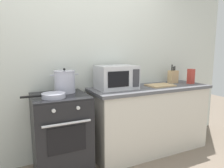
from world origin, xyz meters
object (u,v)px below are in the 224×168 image
object	(u,v)px
frying_pan	(53,96)
pasta_box	(191,76)
knife_block	(173,77)
microwave	(116,77)
stove	(61,134)
cutting_board	(160,85)
stock_pot	(65,82)

from	to	relation	value
frying_pan	pasta_box	xyz separation A→B (m)	(2.02, 0.08, 0.08)
pasta_box	knife_block	bearing A→B (deg)	138.26
pasta_box	microwave	bearing A→B (deg)	174.82
microwave	knife_block	bearing A→B (deg)	3.55
stove	cutting_board	world-z (taller)	cutting_board
stove	microwave	world-z (taller)	microwave
cutting_board	pasta_box	size ratio (longest dim) A/B	1.64
microwave	pasta_box	size ratio (longest dim) A/B	2.27
microwave	pasta_box	world-z (taller)	microwave
pasta_box	stock_pot	bearing A→B (deg)	175.33
stock_pot	knife_block	world-z (taller)	stock_pot
frying_pan	cutting_board	distance (m)	1.48
frying_pan	microwave	distance (m)	0.86
stock_pot	microwave	distance (m)	0.66
frying_pan	stock_pot	bearing A→B (deg)	52.07
frying_pan	cutting_board	xyz separation A→B (m)	(1.48, 0.11, -0.02)
cutting_board	stock_pot	bearing A→B (deg)	174.70
knife_block	stove	bearing A→B (deg)	-175.37
stove	pasta_box	bearing A→B (deg)	-0.86
stove	knife_block	distance (m)	1.84
microwave	stove	bearing A→B (deg)	-173.93
frying_pan	knife_block	world-z (taller)	knife_block
stock_pot	stove	bearing A→B (deg)	-126.72
cutting_board	knife_block	size ratio (longest dim) A/B	1.28
microwave	cutting_board	world-z (taller)	microwave
frying_pan	pasta_box	world-z (taller)	pasta_box
stock_pot	pasta_box	world-z (taller)	stock_pot
microwave	knife_block	world-z (taller)	microwave
stock_pot	knife_block	size ratio (longest dim) A/B	1.18
frying_pan	microwave	world-z (taller)	microwave
stock_pot	microwave	world-z (taller)	microwave
stock_pot	frying_pan	size ratio (longest dim) A/B	0.75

